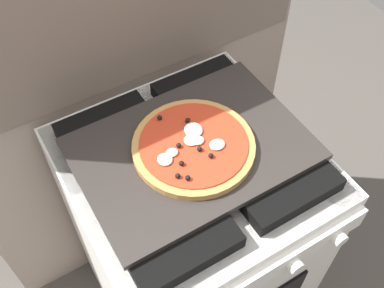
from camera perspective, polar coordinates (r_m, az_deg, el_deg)
kitchen_backsplash at (r=1.38m, az=-7.12°, el=5.76°), size 1.10×0.09×1.55m
stove at (r=1.47m, az=0.03°, el=-11.68°), size 0.60×0.64×0.90m
baking_tray at (r=1.09m, az=0.00°, el=-0.59°), size 0.54×0.38×0.02m
pizza_left at (r=1.07m, az=0.31°, el=-0.15°), size 0.29×0.29×0.03m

